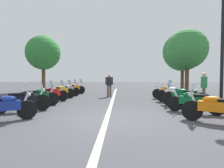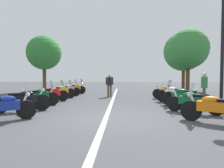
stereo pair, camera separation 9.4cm
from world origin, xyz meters
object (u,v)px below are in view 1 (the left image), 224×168
motorcycle_left_row_1 (23,100)px  roadside_tree_0 (183,52)px  motorcycle_left_row_0 (2,107)px  motorcycle_right_row_2 (185,97)px  roadside_tree_2 (187,49)px  traffic_cone_2 (188,94)px  motorcycle_right_row_3 (175,94)px  roadside_tree_1 (43,53)px  street_lamp_twin_globe (223,24)px  motorcycle_left_row_5 (66,90)px  bystander_0 (109,84)px  motorcycle_right_row_1 (194,101)px  motorcycle_right_row_0 (217,108)px  motorcycle_left_row_2 (37,97)px  motorcycle_left_row_4 (59,91)px  bystander_1 (204,85)px  motorcycle_left_row_3 (50,94)px  motorcycle_left_row_6 (73,88)px  traffic_cone_1 (213,101)px

motorcycle_left_row_1 → roadside_tree_0: roadside_tree_0 is taller
motorcycle_left_row_0 → motorcycle_right_row_2: (3.02, -6.62, 0.02)m
roadside_tree_2 → traffic_cone_2: bearing=161.8°
motorcycle_right_row_3 → roadside_tree_1: roadside_tree_1 is taller
street_lamp_twin_globe → motorcycle_left_row_0: bearing=108.7°
roadside_tree_0 → roadside_tree_2: size_ratio=1.11×
motorcycle_left_row_5 → bystander_0: bearing=-32.9°
motorcycle_right_row_1 → motorcycle_right_row_0: bearing=125.6°
motorcycle_right_row_0 → street_lamp_twin_globe: size_ratio=0.35×
motorcycle_left_row_0 → motorcycle_right_row_1: size_ratio=1.04×
motorcycle_left_row_2 → motorcycle_right_row_1: motorcycle_left_row_2 is taller
motorcycle_left_row_4 → bystander_1: size_ratio=1.09×
motorcycle_left_row_0 → motorcycle_left_row_1: size_ratio=0.96×
motorcycle_left_row_3 → motorcycle_right_row_3: bearing=-35.7°
motorcycle_left_row_1 → motorcycle_left_row_2: motorcycle_left_row_1 is taller
motorcycle_left_row_2 → traffic_cone_2: size_ratio=2.95×
street_lamp_twin_globe → roadside_tree_2: 7.48m
street_lamp_twin_globe → bystander_0: bearing=50.1°
motorcycle_left_row_3 → motorcycle_left_row_5: (2.87, -0.05, -0.00)m
motorcycle_left_row_4 → street_lamp_twin_globe: (-3.02, -8.21, 3.19)m
motorcycle_left_row_3 → bystander_0: (2.74, -3.05, 0.45)m
motorcycle_left_row_2 → motorcycle_right_row_2: (0.15, -6.80, 0.01)m
motorcycle_left_row_2 → motorcycle_right_row_3: 6.93m
motorcycle_left_row_6 → motorcycle_right_row_2: 8.72m
motorcycle_right_row_2 → traffic_cone_1: 1.18m
roadside_tree_1 → motorcycle_left_row_0: bearing=-163.4°
motorcycle_right_row_3 → traffic_cone_1: motorcycle_right_row_3 is taller
motorcycle_left_row_2 → motorcycle_left_row_6: 5.85m
roadside_tree_1 → roadside_tree_2: bearing=-94.7°
motorcycle_right_row_0 → roadside_tree_2: 10.90m
roadside_tree_1 → motorcycle_right_row_1: bearing=-134.3°
motorcycle_left_row_0 → motorcycle_right_row_3: bearing=3.9°
motorcycle_left_row_4 → motorcycle_right_row_2: (-2.74, -6.73, 0.01)m
bystander_0 → roadside_tree_0: 10.16m
street_lamp_twin_globe → motorcycle_left_row_6: bearing=53.5°
motorcycle_left_row_2 → traffic_cone_1: size_ratio=2.95×
motorcycle_left_row_6 → traffic_cone_1: motorcycle_left_row_6 is taller
traffic_cone_2 → roadside_tree_0: bearing=-15.6°
motorcycle_right_row_0 → motorcycle_right_row_3: bearing=-60.0°
motorcycle_right_row_0 → roadside_tree_2: bearing=-74.5°
traffic_cone_2 → motorcycle_left_row_6: bearing=72.8°
roadside_tree_0 → motorcycle_right_row_0: bearing=165.8°
roadside_tree_1 → roadside_tree_2: 12.59m
motorcycle_left_row_5 → traffic_cone_1: motorcycle_left_row_5 is taller
motorcycle_left_row_1 → roadside_tree_0: bearing=21.3°
motorcycle_left_row_1 → motorcycle_right_row_2: 6.94m
motorcycle_right_row_1 → street_lamp_twin_globe: 3.77m
roadside_tree_0 → motorcycle_left_row_6: bearing=116.5°
motorcycle_right_row_1 → motorcycle_left_row_1: bearing=33.1°
motorcycle_right_row_0 → motorcycle_right_row_1: (1.54, 0.08, -0.02)m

